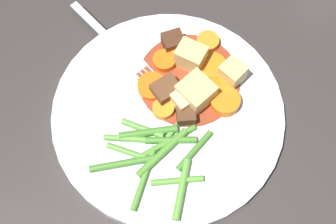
% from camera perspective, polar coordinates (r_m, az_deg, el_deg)
% --- Properties ---
extents(ground_plane, '(3.00, 3.00, 0.00)m').
position_cam_1_polar(ground_plane, '(0.59, 0.00, -0.53)').
color(ground_plane, '#383330').
extents(dinner_plate, '(0.27, 0.27, 0.01)m').
position_cam_1_polar(dinner_plate, '(0.58, 0.00, -0.27)').
color(dinner_plate, white).
rests_on(dinner_plate, ground_plane).
extents(stew_sauce, '(0.12, 0.12, 0.00)m').
position_cam_1_polar(stew_sauce, '(0.59, 2.45, 3.86)').
color(stew_sauce, '#93381E').
rests_on(stew_sauce, dinner_plate).
extents(carrot_slice_0, '(0.04, 0.04, 0.01)m').
position_cam_1_polar(carrot_slice_0, '(0.61, 4.66, 8.14)').
color(carrot_slice_0, orange).
rests_on(carrot_slice_0, dinner_plate).
extents(carrot_slice_1, '(0.05, 0.05, 0.01)m').
position_cam_1_polar(carrot_slice_1, '(0.60, 5.10, 5.27)').
color(carrot_slice_1, orange).
rests_on(carrot_slice_1, dinner_plate).
extents(carrot_slice_2, '(0.03, 0.03, 0.01)m').
position_cam_1_polar(carrot_slice_2, '(0.57, -0.68, -0.01)').
color(carrot_slice_2, orange).
rests_on(carrot_slice_2, dinner_plate).
extents(carrot_slice_3, '(0.05, 0.05, 0.01)m').
position_cam_1_polar(carrot_slice_3, '(0.58, 6.67, 1.22)').
color(carrot_slice_3, orange).
rests_on(carrot_slice_3, dinner_plate).
extents(carrot_slice_4, '(0.04, 0.04, 0.01)m').
position_cam_1_polar(carrot_slice_4, '(0.58, -1.84, 2.98)').
color(carrot_slice_4, orange).
rests_on(carrot_slice_4, dinner_plate).
extents(carrot_slice_5, '(0.04, 0.04, 0.01)m').
position_cam_1_polar(carrot_slice_5, '(0.58, 5.67, 2.82)').
color(carrot_slice_5, orange).
rests_on(carrot_slice_5, dinner_plate).
extents(carrot_slice_6, '(0.04, 0.04, 0.01)m').
position_cam_1_polar(carrot_slice_6, '(0.60, 1.86, 7.18)').
color(carrot_slice_6, orange).
rests_on(carrot_slice_6, dinner_plate).
extents(carrot_slice_7, '(0.04, 0.04, 0.01)m').
position_cam_1_polar(carrot_slice_7, '(0.60, -0.44, 5.94)').
color(carrot_slice_7, orange).
rests_on(carrot_slice_7, dinner_plate).
extents(potato_chunk_0, '(0.03, 0.03, 0.02)m').
position_cam_1_polar(potato_chunk_0, '(0.57, 1.89, 1.38)').
color(potato_chunk_0, '#EAD68C').
rests_on(potato_chunk_0, dinner_plate).
extents(potato_chunk_1, '(0.03, 0.04, 0.03)m').
position_cam_1_polar(potato_chunk_1, '(0.58, 7.53, 4.54)').
color(potato_chunk_1, '#E5CC7A').
rests_on(potato_chunk_1, dinner_plate).
extents(potato_chunk_2, '(0.05, 0.05, 0.03)m').
position_cam_1_polar(potato_chunk_2, '(0.57, 3.27, 2.26)').
color(potato_chunk_2, '#E5CC7A').
rests_on(potato_chunk_2, dinner_plate).
extents(potato_chunk_3, '(0.03, 0.04, 0.03)m').
position_cam_1_polar(potato_chunk_3, '(0.59, 2.69, 6.46)').
color(potato_chunk_3, '#E5CC7A').
rests_on(potato_chunk_3, dinner_plate).
extents(meat_chunk_0, '(0.04, 0.04, 0.02)m').
position_cam_1_polar(meat_chunk_0, '(0.57, -0.21, 2.49)').
color(meat_chunk_0, brown).
rests_on(meat_chunk_0, dinner_plate).
extents(meat_chunk_1, '(0.03, 0.03, 0.02)m').
position_cam_1_polar(meat_chunk_1, '(0.60, 0.60, 8.12)').
color(meat_chunk_1, '#4C2B19').
rests_on(meat_chunk_1, dinner_plate).
extents(meat_chunk_2, '(0.03, 0.03, 0.02)m').
position_cam_1_polar(meat_chunk_2, '(0.56, 2.07, -0.30)').
color(meat_chunk_2, '#56331E').
rests_on(meat_chunk_2, dinner_plate).
extents(green_bean_0, '(0.07, 0.02, 0.01)m').
position_cam_1_polar(green_bean_0, '(0.54, 1.61, -9.02)').
color(green_bean_0, '#66AD42').
rests_on(green_bean_0, dinner_plate).
extents(green_bean_1, '(0.04, 0.07, 0.01)m').
position_cam_1_polar(green_bean_1, '(0.55, -5.25, -5.99)').
color(green_bean_1, '#4C8E33').
rests_on(green_bean_1, dinner_plate).
extents(green_bean_2, '(0.05, 0.02, 0.01)m').
position_cam_1_polar(green_bean_2, '(0.57, 1.50, -1.01)').
color(green_bean_2, '#66AD42').
rests_on(green_bean_2, dinner_plate).
extents(green_bean_3, '(0.06, 0.03, 0.01)m').
position_cam_1_polar(green_bean_3, '(0.55, 3.09, -4.51)').
color(green_bean_3, '#4C8E33').
rests_on(green_bean_3, dinner_plate).
extents(green_bean_4, '(0.07, 0.06, 0.01)m').
position_cam_1_polar(green_bean_4, '(0.56, -0.51, -3.76)').
color(green_bean_4, '#599E38').
rests_on(green_bean_4, dinner_plate).
extents(green_bean_5, '(0.01, 0.05, 0.01)m').
position_cam_1_polar(green_bean_5, '(0.55, -4.56, -4.72)').
color(green_bean_5, '#66AD42').
rests_on(green_bean_5, dinner_plate).
extents(green_bean_6, '(0.08, 0.01, 0.01)m').
position_cam_1_polar(green_bean_6, '(0.54, -2.57, -7.75)').
color(green_bean_6, '#599E38').
rests_on(green_bean_6, dinner_plate).
extents(green_bean_7, '(0.04, 0.06, 0.01)m').
position_cam_1_polar(green_bean_7, '(0.56, -2.33, -2.39)').
color(green_bean_7, '#4C8E33').
rests_on(green_bean_7, dinner_plate).
extents(green_bean_8, '(0.02, 0.05, 0.01)m').
position_cam_1_polar(green_bean_8, '(0.56, -4.75, -3.12)').
color(green_bean_8, '#66AD42').
rests_on(green_bean_8, dinner_plate).
extents(green_bean_9, '(0.07, 0.04, 0.01)m').
position_cam_1_polar(green_bean_9, '(0.55, -0.67, -4.78)').
color(green_bean_9, '#599E38').
rests_on(green_bean_9, dinner_plate).
extents(green_bean_10, '(0.03, 0.06, 0.01)m').
position_cam_1_polar(green_bean_10, '(0.54, 1.06, -8.02)').
color(green_bean_10, '#66AD42').
rests_on(green_bean_10, dinner_plate).
extents(green_bean_11, '(0.01, 0.05, 0.01)m').
position_cam_1_polar(green_bean_11, '(0.56, -2.98, -1.94)').
color(green_bean_11, '#66AD42').
rests_on(green_bean_11, dinner_plate).
extents(green_bean_12, '(0.03, 0.06, 0.01)m').
position_cam_1_polar(green_bean_12, '(0.56, 0.33, -3.30)').
color(green_bean_12, '#4C8E33').
rests_on(green_bean_12, dinner_plate).
extents(fork, '(0.10, 0.16, 0.00)m').
position_cam_1_polar(fork, '(0.61, -5.57, 7.21)').
color(fork, silver).
rests_on(fork, dinner_plate).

